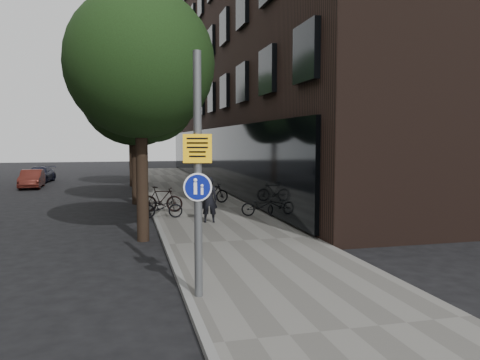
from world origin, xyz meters
name	(u,v)px	position (x,y,z in m)	size (l,w,h in m)	color
ground	(270,277)	(0.00, 0.00, 0.00)	(120.00, 120.00, 0.00)	black
sidewalk	(205,210)	(0.25, 10.00, 0.06)	(4.50, 60.00, 0.12)	#64625D
curb_edge	(152,211)	(-2.00, 10.00, 0.07)	(0.15, 60.00, 0.13)	slate
building_right_dark_brick	(291,56)	(8.50, 22.00, 9.00)	(12.00, 40.00, 18.00)	black
street_tree_near	(143,71)	(-2.53, 4.64, 5.11)	(4.40, 4.40, 7.50)	black
street_tree_mid	(135,97)	(-2.53, 13.14, 5.11)	(5.00, 5.00, 7.80)	black
street_tree_far	(132,109)	(-2.53, 22.14, 5.11)	(5.00, 5.00, 7.80)	black
signpost	(198,175)	(-1.80, -1.24, 2.42)	(0.52, 0.15, 4.55)	#595B5E
pedestrian	(209,200)	(-0.20, 6.54, 0.94)	(0.60, 0.39, 1.64)	black
parked_bike_facade_near	(261,206)	(2.00, 7.41, 0.52)	(0.53, 1.53, 0.81)	black
parked_bike_facade_far	(212,193)	(0.85, 11.49, 0.60)	(0.45, 1.59, 0.95)	black
parked_bike_curb_near	(162,207)	(-1.77, 7.93, 0.53)	(0.54, 1.55, 0.81)	black
parked_bike_curb_far	(162,199)	(-1.66, 9.46, 0.64)	(0.49, 1.74, 1.04)	black
parked_car_mid	(32,179)	(-8.87, 22.34, 0.59)	(1.24, 3.56, 1.17)	#592019
parked_car_far	(40,174)	(-9.10, 26.64, 0.57)	(1.60, 3.93, 1.14)	black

